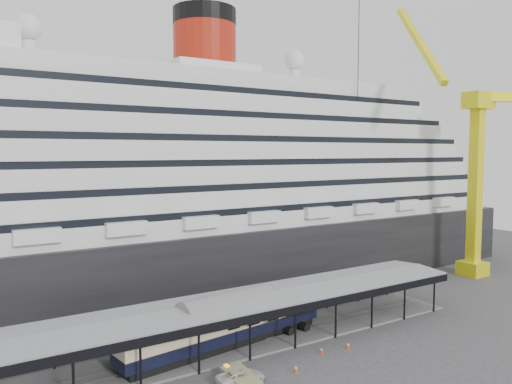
% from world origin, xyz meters
% --- Properties ---
extents(ground, '(200.00, 200.00, 0.00)m').
position_xyz_m(ground, '(0.00, 0.00, 0.00)').
color(ground, '#3A3A3D').
rests_on(ground, ground).
extents(cruise_ship, '(130.00, 30.00, 43.90)m').
position_xyz_m(cruise_ship, '(0.05, 32.00, 18.35)').
color(cruise_ship, black).
rests_on(cruise_ship, ground).
extents(platform_canopy, '(56.00, 9.18, 5.30)m').
position_xyz_m(platform_canopy, '(0.00, 5.00, 2.36)').
color(platform_canopy, slate).
rests_on(platform_canopy, ground).
extents(crane_yellow, '(23.83, 18.78, 47.60)m').
position_xyz_m(crane_yellow, '(47.06, 10.54, 19.96)').
color(crane_yellow, yellow).
rests_on(crane_yellow, ground).
extents(port_truck, '(4.72, 2.47, 1.27)m').
position_xyz_m(port_truck, '(-6.34, -2.98, 0.63)').
color(port_truck, silver).
rests_on(port_truck, ground).
extents(pullman_carriage, '(25.35, 6.56, 24.68)m').
position_xyz_m(pullman_carriage, '(-3.33, 5.00, 2.97)').
color(pullman_carriage, black).
rests_on(pullman_carriage, ground).
extents(traffic_cone_left, '(0.50, 0.50, 0.76)m').
position_xyz_m(traffic_cone_left, '(-0.66, -3.86, 0.38)').
color(traffic_cone_left, '#D6400B').
rests_on(traffic_cone_left, ground).
extents(traffic_cone_mid, '(0.37, 0.37, 0.66)m').
position_xyz_m(traffic_cone_mid, '(4.40, -1.66, 0.33)').
color(traffic_cone_mid, red).
rests_on(traffic_cone_mid, ground).
extents(traffic_cone_right, '(0.43, 0.43, 0.80)m').
position_xyz_m(traffic_cone_right, '(7.59, -2.32, 0.40)').
color(traffic_cone_right, '#F23E0D').
rests_on(traffic_cone_right, ground).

